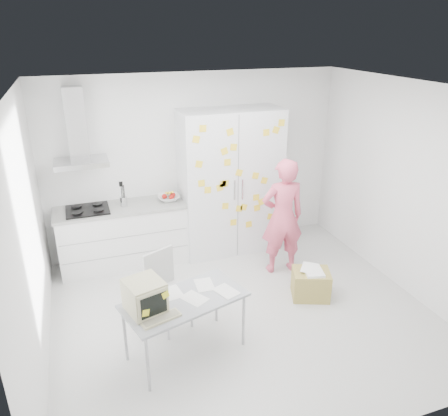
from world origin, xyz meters
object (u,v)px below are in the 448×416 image
object	(u,v)px
cardboard_box	(311,284)
desk	(160,299)
person	(282,217)
chair	(166,285)

from	to	relation	value
cardboard_box	desk	bearing A→B (deg)	-165.50
person	cardboard_box	distance (m)	0.99
person	chair	world-z (taller)	person
person	chair	size ratio (longest dim) A/B	1.79
person	chair	distance (m)	1.97
person	cardboard_box	world-z (taller)	person
desk	chair	bearing A→B (deg)	57.79
person	desk	xyz separation A→B (m)	(-1.98, -1.29, -0.08)
desk	person	bearing A→B (deg)	16.56
desk	cardboard_box	distance (m)	2.20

